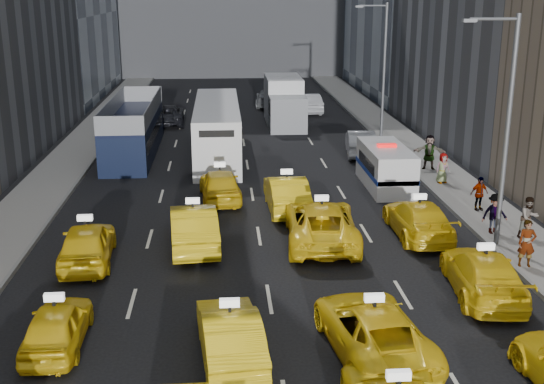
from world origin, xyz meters
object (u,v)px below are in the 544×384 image
(box_truck, at_px, (284,102))
(pedestrian_0, at_px, (527,243))
(double_decker, at_px, (134,127))
(nypd_van, at_px, (386,168))
(city_bus, at_px, (217,130))

(box_truck, relative_size, pedestrian_0, 4.38)
(double_decker, xyz_separation_m, box_truck, (10.13, 8.79, 0.05))
(nypd_van, xyz_separation_m, city_bus, (-8.63, 7.58, 0.57))
(double_decker, xyz_separation_m, pedestrian_0, (16.30, -19.48, -0.64))
(box_truck, xyz_separation_m, pedestrian_0, (6.17, -28.27, -0.69))
(double_decker, bearing_deg, box_truck, 35.38)
(city_bus, bearing_deg, double_decker, 174.76)
(box_truck, distance_m, pedestrian_0, 28.95)
(double_decker, bearing_deg, pedestrian_0, -55.66)
(nypd_van, bearing_deg, double_decker, 148.80)
(double_decker, relative_size, pedestrian_0, 6.68)
(box_truck, bearing_deg, nypd_van, -75.74)
(nypd_van, xyz_separation_m, double_decker, (-13.76, 8.42, 0.64))
(nypd_van, relative_size, pedestrian_0, 3.02)
(pedestrian_0, bearing_deg, nypd_van, 111.95)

